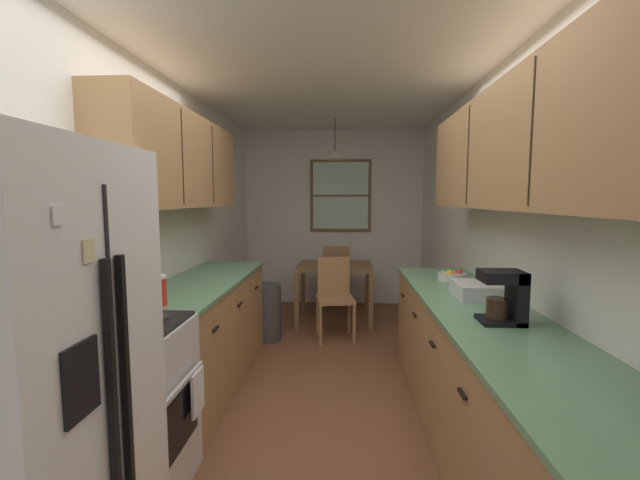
# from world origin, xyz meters

# --- Properties ---
(ground_plane) EXTENTS (12.00, 12.00, 0.00)m
(ground_plane) POSITION_xyz_m (0.00, 1.00, 0.00)
(ground_plane) COLOR brown
(wall_left) EXTENTS (0.10, 9.00, 2.55)m
(wall_left) POSITION_xyz_m (-1.35, 1.00, 1.27)
(wall_left) COLOR white
(wall_left) RESTS_ON ground
(wall_right) EXTENTS (0.10, 9.00, 2.55)m
(wall_right) POSITION_xyz_m (1.35, 1.00, 1.27)
(wall_right) COLOR white
(wall_right) RESTS_ON ground
(wall_back) EXTENTS (4.40, 0.10, 2.55)m
(wall_back) POSITION_xyz_m (0.00, 3.65, 1.27)
(wall_back) COLOR white
(wall_back) RESTS_ON ground
(ceiling_slab) EXTENTS (4.40, 9.00, 0.08)m
(ceiling_slab) POSITION_xyz_m (0.00, 1.00, 2.59)
(ceiling_slab) COLOR white
(refrigerator) EXTENTS (0.74, 0.75, 1.75)m
(refrigerator) POSITION_xyz_m (-0.94, -1.18, 0.87)
(refrigerator) COLOR white
(refrigerator) RESTS_ON ground
(stove_range) EXTENTS (0.66, 0.63, 1.10)m
(stove_range) POSITION_xyz_m (-0.99, -0.47, 0.47)
(stove_range) COLOR silver
(stove_range) RESTS_ON ground
(microwave_over_range) EXTENTS (0.39, 0.60, 0.35)m
(microwave_over_range) POSITION_xyz_m (-1.11, -0.47, 1.65)
(microwave_over_range) COLOR white
(counter_left) EXTENTS (0.64, 1.93, 0.90)m
(counter_left) POSITION_xyz_m (-1.00, 0.81, 0.45)
(counter_left) COLOR #A87A4C
(counter_left) RESTS_ON ground
(upper_cabinets_left) EXTENTS (0.33, 2.01, 0.72)m
(upper_cabinets_left) POSITION_xyz_m (-1.14, 0.76, 1.85)
(upper_cabinets_left) COLOR #A87A4C
(counter_right) EXTENTS (0.64, 3.11, 0.90)m
(counter_right) POSITION_xyz_m (1.00, -0.03, 0.45)
(counter_right) COLOR #A87A4C
(counter_right) RESTS_ON ground
(upper_cabinets_right) EXTENTS (0.33, 2.79, 0.70)m
(upper_cabinets_right) POSITION_xyz_m (1.14, -0.08, 1.85)
(upper_cabinets_right) COLOR #A87A4C
(dining_table) EXTENTS (0.94, 0.82, 0.73)m
(dining_table) POSITION_xyz_m (0.04, 2.70, 0.62)
(dining_table) COLOR brown
(dining_table) RESTS_ON ground
(dining_chair_near) EXTENTS (0.45, 0.45, 0.90)m
(dining_chair_near) POSITION_xyz_m (0.06, 2.07, 0.50)
(dining_chair_near) COLOR #A87A4C
(dining_chair_near) RESTS_ON ground
(dining_chair_far) EXTENTS (0.44, 0.44, 0.90)m
(dining_chair_far) POSITION_xyz_m (0.04, 3.32, 0.50)
(dining_chair_far) COLOR #A87A4C
(dining_chair_far) RESTS_ON ground
(pendant_light) EXTENTS (0.31, 0.31, 0.50)m
(pendant_light) POSITION_xyz_m (0.04, 2.70, 2.10)
(pendant_light) COLOR black
(back_window) EXTENTS (0.88, 0.05, 1.05)m
(back_window) POSITION_xyz_m (0.11, 3.58, 1.61)
(back_window) COLOR brown
(trash_bin) EXTENTS (0.34, 0.34, 0.62)m
(trash_bin) POSITION_xyz_m (-0.70, 1.95, 0.31)
(trash_bin) COLOR #3F3F42
(trash_bin) RESTS_ON ground
(storage_canister) EXTENTS (0.13, 0.13, 0.19)m
(storage_canister) POSITION_xyz_m (-1.00, 0.00, 0.99)
(storage_canister) COLOR red
(storage_canister) RESTS_ON counter_left
(dish_towel) EXTENTS (0.02, 0.16, 0.24)m
(dish_towel) POSITION_xyz_m (-0.64, -0.31, 0.50)
(dish_towel) COLOR white
(coffee_maker) EXTENTS (0.22, 0.18, 0.28)m
(coffee_maker) POSITION_xyz_m (1.03, -0.23, 1.05)
(coffee_maker) COLOR black
(coffee_maker) RESTS_ON counter_right
(fruit_bowl) EXTENTS (0.23, 0.23, 0.09)m
(fruit_bowl) POSITION_xyz_m (1.04, 0.91, 0.94)
(fruit_bowl) COLOR silver
(fruit_bowl) RESTS_ON counter_right
(dish_rack) EXTENTS (0.28, 0.34, 0.10)m
(dish_rack) POSITION_xyz_m (1.05, 0.33, 0.95)
(dish_rack) COLOR silver
(dish_rack) RESTS_ON counter_right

